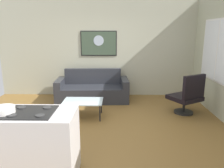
{
  "coord_description": "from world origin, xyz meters",
  "views": [
    {
      "loc": [
        0.28,
        -4.13,
        1.91
      ],
      "look_at": [
        0.19,
        0.9,
        0.7
      ],
      "focal_mm": 35.18,
      "sensor_mm": 36.0,
      "label": 1
    }
  ],
  "objects_px": {
    "armchair": "(188,96)",
    "couch": "(93,90)",
    "coffee_table": "(83,102)",
    "mixing_bowl": "(3,110)",
    "wall_painting": "(99,43)"
  },
  "relations": [
    {
      "from": "armchair",
      "to": "wall_painting",
      "type": "distance_m",
      "value": 2.92
    },
    {
      "from": "coffee_table",
      "to": "mixing_bowl",
      "type": "xyz_separation_m",
      "value": [
        -0.64,
        -2.19,
        0.61
      ]
    },
    {
      "from": "couch",
      "to": "wall_painting",
      "type": "xyz_separation_m",
      "value": [
        0.15,
        0.54,
        1.28
      ]
    },
    {
      "from": "mixing_bowl",
      "to": "wall_painting",
      "type": "height_order",
      "value": "wall_painting"
    },
    {
      "from": "coffee_table",
      "to": "mixing_bowl",
      "type": "bearing_deg",
      "value": -106.31
    },
    {
      "from": "wall_painting",
      "to": "mixing_bowl",
      "type": "bearing_deg",
      "value": -102.39
    },
    {
      "from": "wall_painting",
      "to": "coffee_table",
      "type": "bearing_deg",
      "value": -97.46
    },
    {
      "from": "coffee_table",
      "to": "mixing_bowl",
      "type": "height_order",
      "value": "mixing_bowl"
    },
    {
      "from": "couch",
      "to": "mixing_bowl",
      "type": "distance_m",
      "value": 3.59
    },
    {
      "from": "coffee_table",
      "to": "wall_painting",
      "type": "xyz_separation_m",
      "value": [
        0.24,
        1.8,
        1.22
      ]
    },
    {
      "from": "armchair",
      "to": "wall_painting",
      "type": "relative_size",
      "value": 0.92
    },
    {
      "from": "armchair",
      "to": "mixing_bowl",
      "type": "height_order",
      "value": "mixing_bowl"
    },
    {
      "from": "couch",
      "to": "armchair",
      "type": "distance_m",
      "value": 2.56
    },
    {
      "from": "armchair",
      "to": "couch",
      "type": "bearing_deg",
      "value": 155.82
    },
    {
      "from": "couch",
      "to": "wall_painting",
      "type": "relative_size",
      "value": 1.92
    }
  ]
}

